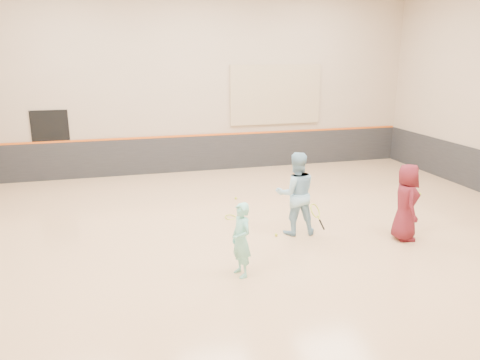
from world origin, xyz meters
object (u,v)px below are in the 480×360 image
object	(u,v)px
girl	(241,240)
young_man	(406,202)
instructor	(296,194)
spare_racket	(230,215)

from	to	relation	value
girl	young_man	xyz separation A→B (m)	(3.83, 0.74, 0.14)
girl	instructor	distance (m)	2.37
girl	young_man	distance (m)	3.91
instructor	spare_racket	world-z (taller)	instructor
spare_racket	young_man	bearing A→B (deg)	-34.25
girl	young_man	size ratio (longest dim) A/B	0.83
girl	instructor	xyz separation A→B (m)	(1.69, 1.65, 0.24)
instructor	spare_racket	size ratio (longest dim) A/B	2.97
instructor	young_man	world-z (taller)	instructor
spare_racket	instructor	bearing A→B (deg)	-49.34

